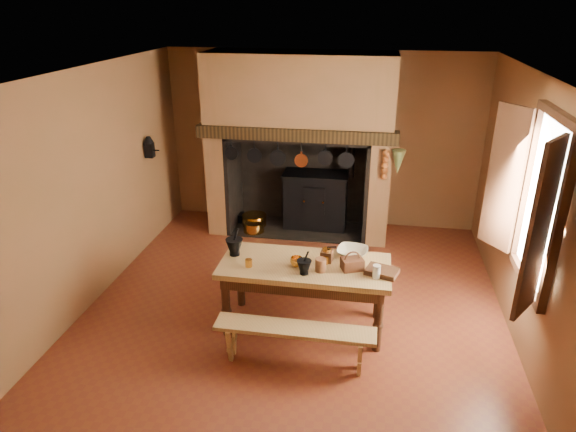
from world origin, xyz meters
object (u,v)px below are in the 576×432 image
object	(u,v)px
bench_front	(295,337)
wicker_basket	(352,263)
work_table	(305,274)
coffee_grinder	(327,255)
mixing_bowl	(352,252)
iron_range	(316,199)

from	to	relation	value
bench_front	wicker_basket	distance (m)	1.00
work_table	coffee_grinder	bearing A→B (deg)	24.32
work_table	mixing_bowl	xyz separation A→B (m)	(0.50, 0.29, 0.17)
mixing_bowl	wicker_basket	world-z (taller)	wicker_basket
bench_front	coffee_grinder	size ratio (longest dim) A/B	8.36
coffee_grinder	wicker_basket	world-z (taller)	wicker_basket
work_table	bench_front	distance (m)	0.78
mixing_bowl	wicker_basket	size ratio (longest dim) A/B	1.29
mixing_bowl	coffee_grinder	bearing A→B (deg)	-146.02
work_table	bench_front	size ratio (longest dim) A/B	1.14
wicker_basket	coffee_grinder	bearing A→B (deg)	131.72
bench_front	wicker_basket	world-z (taller)	wicker_basket
iron_range	bench_front	size ratio (longest dim) A/B	0.98
bench_front	coffee_grinder	world-z (taller)	coffee_grinder
wicker_basket	mixing_bowl	bearing A→B (deg)	70.11
iron_range	mixing_bowl	distance (m)	2.65
iron_range	coffee_grinder	bearing A→B (deg)	-80.79
bench_front	iron_range	bearing A→B (deg)	93.44
work_table	wicker_basket	xyz separation A→B (m)	(0.52, -0.04, 0.20)
wicker_basket	iron_range	bearing A→B (deg)	81.85
work_table	mixing_bowl	world-z (taller)	mixing_bowl
bench_front	wicker_basket	bearing A→B (deg)	52.12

